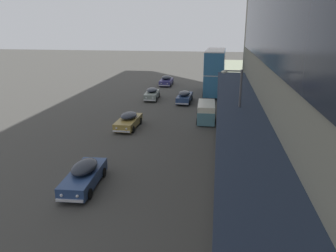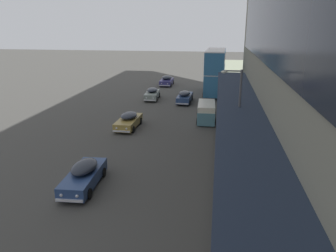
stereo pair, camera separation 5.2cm
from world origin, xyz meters
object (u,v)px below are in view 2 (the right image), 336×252
Objects in this scene: sedan_second_mid at (167,81)px; vw_van at (206,111)px; sedan_trailing_mid at (152,94)px; sedan_oncoming_front at (185,97)px; street_lamp at (237,108)px; sedan_lead_mid at (84,175)px; transit_bus_kerbside_front at (215,71)px; sedan_trailing_near at (129,120)px.

sedan_second_mid is 0.99× the size of vw_van.
sedan_oncoming_front is (4.54, -1.34, 0.01)m from sedan_trailing_mid.
vw_van is (3.11, -8.15, 0.34)m from sedan_oncoming_front.
street_lamp is at bearing -72.93° from sedan_oncoming_front.
sedan_trailing_mid is at bearing 91.62° from sedan_lead_mid.
transit_bus_kerbside_front is at bearing 29.54° from sedan_trailing_mid.
transit_bus_kerbside_front reaches higher than sedan_lead_mid.
sedan_trailing_mid is 0.73× the size of street_lamp.
sedan_trailing_mid is 0.97× the size of sedan_lead_mid.
sedan_oncoming_front is at bearing -70.65° from sedan_second_mid.
sedan_second_mid is (0.30, 10.74, 0.03)m from sedan_trailing_mid.
sedan_trailing_mid is 4.74m from sedan_oncoming_front.
vw_van is at bearing -92.45° from transit_bus_kerbside_front.
sedan_lead_mid is (-7.54, -29.85, -2.64)m from transit_bus_kerbside_front.
transit_bus_kerbside_front reaches higher than sedan_trailing_near.
sedan_trailing_near is 1.04× the size of sedan_second_mid.
vw_van is (7.42, 3.43, 0.37)m from sedan_trailing_near.
sedan_trailing_near is 12.27m from sedan_lead_mid.
transit_bus_kerbside_front is 2.01× the size of sedan_second_mid.
transit_bus_kerbside_front is at bearing 75.82° from sedan_lead_mid.
sedan_trailing_near is (0.23, -12.91, -0.02)m from sedan_trailing_mid.
sedan_oncoming_front is at bearing -121.69° from transit_bus_kerbside_front.
sedan_oncoming_front reaches higher than sedan_trailing_near.
sedan_trailing_near is 12.29m from street_lamp.
sedan_lead_mid reaches higher than sedan_trailing_mid.
sedan_oncoming_front reaches higher than sedan_trailing_mid.
sedan_lead_mid reaches higher than sedan_oncoming_front.
sedan_trailing_near is at bearing 92.24° from sedan_lead_mid.
sedan_lead_mid is at bearing -104.18° from transit_bus_kerbside_front.
transit_bus_kerbside_front is 19.52m from sedan_trailing_near.
transit_bus_kerbside_front reaches higher than vw_van.
street_lamp reaches higher than sedan_second_mid.
vw_van is (-0.61, -14.16, -2.30)m from transit_bus_kerbside_front.
sedan_oncoming_front is at bearing 69.58° from sedan_trailing_near.
street_lamp is at bearing -76.16° from vw_van.
transit_bus_kerbside_front is at bearing 58.31° from sedan_oncoming_front.
sedan_oncoming_front is 19.23m from street_lamp.
vw_van is at bearing -51.11° from sedan_trailing_mid.
sedan_trailing_near is at bearing -114.52° from transit_bus_kerbside_front.
sedan_trailing_mid is at bearing 91.04° from sedan_trailing_near.
sedan_oncoming_front is (4.24, -12.07, -0.02)m from sedan_second_mid.
vw_van is 10.67m from street_lamp.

